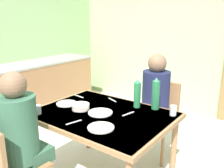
{
  "coord_description": "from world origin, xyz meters",
  "views": [
    {
      "loc": [
        1.66,
        -1.61,
        1.6
      ],
      "look_at": [
        0.34,
        0.18,
        0.98
      ],
      "focal_mm": 39.02,
      "sensor_mm": 36.0,
      "label": 1
    }
  ],
  "objects_px": {
    "chair_far_diner": "(159,114)",
    "person_far_diner": "(155,94)",
    "kitchen_counter": "(34,90)",
    "dining_table": "(102,121)",
    "chair_near_diner": "(7,168)",
    "person_near_diner": "(19,127)",
    "water_bottle_green_far": "(137,94)",
    "serving_bowl_center": "(81,107)",
    "water_bottle_green_near": "(156,94)"
  },
  "relations": [
    {
      "from": "person_far_diner",
      "to": "serving_bowl_center",
      "type": "height_order",
      "value": "person_far_diner"
    },
    {
      "from": "dining_table",
      "to": "chair_near_diner",
      "type": "relative_size",
      "value": 1.44
    },
    {
      "from": "water_bottle_green_far",
      "to": "serving_bowl_center",
      "type": "distance_m",
      "value": 0.56
    },
    {
      "from": "person_near_diner",
      "to": "serving_bowl_center",
      "type": "distance_m",
      "value": 0.64
    },
    {
      "from": "person_near_diner",
      "to": "water_bottle_green_far",
      "type": "bearing_deg",
      "value": 66.79
    },
    {
      "from": "water_bottle_green_far",
      "to": "serving_bowl_center",
      "type": "xyz_separation_m",
      "value": [
        -0.41,
        -0.38,
        -0.11
      ]
    },
    {
      "from": "person_near_diner",
      "to": "person_far_diner",
      "type": "height_order",
      "value": "same"
    },
    {
      "from": "chair_near_diner",
      "to": "serving_bowl_center",
      "type": "bearing_deg",
      "value": 87.64
    },
    {
      "from": "person_far_diner",
      "to": "serving_bowl_center",
      "type": "bearing_deg",
      "value": 59.85
    },
    {
      "from": "person_near_diner",
      "to": "person_far_diner",
      "type": "xyz_separation_m",
      "value": [
        0.46,
        1.37,
        0.0
      ]
    },
    {
      "from": "kitchen_counter",
      "to": "person_near_diner",
      "type": "height_order",
      "value": "person_near_diner"
    },
    {
      "from": "person_near_diner",
      "to": "water_bottle_green_near",
      "type": "xyz_separation_m",
      "value": [
        0.6,
        1.08,
        0.1
      ]
    },
    {
      "from": "dining_table",
      "to": "water_bottle_green_near",
      "type": "xyz_separation_m",
      "value": [
        0.34,
        0.4,
        0.22
      ]
    },
    {
      "from": "chair_far_diner",
      "to": "dining_table",
      "type": "bearing_deg",
      "value": 76.88
    },
    {
      "from": "chair_far_diner",
      "to": "water_bottle_green_far",
      "type": "distance_m",
      "value": 0.61
    },
    {
      "from": "water_bottle_green_near",
      "to": "chair_far_diner",
      "type": "bearing_deg",
      "value": 109.13
    },
    {
      "from": "chair_near_diner",
      "to": "chair_far_diner",
      "type": "xyz_separation_m",
      "value": [
        0.46,
        1.65,
        0.0
      ]
    },
    {
      "from": "dining_table",
      "to": "person_far_diner",
      "type": "height_order",
      "value": "person_far_diner"
    },
    {
      "from": "dining_table",
      "to": "serving_bowl_center",
      "type": "distance_m",
      "value": 0.26
    },
    {
      "from": "water_bottle_green_near",
      "to": "person_near_diner",
      "type": "bearing_deg",
      "value": -119.15
    },
    {
      "from": "person_near_diner",
      "to": "serving_bowl_center",
      "type": "bearing_deg",
      "value": 87.14
    },
    {
      "from": "dining_table",
      "to": "chair_near_diner",
      "type": "distance_m",
      "value": 0.88
    },
    {
      "from": "kitchen_counter",
      "to": "person_far_diner",
      "type": "xyz_separation_m",
      "value": [
        2.12,
        0.05,
        0.33
      ]
    },
    {
      "from": "dining_table",
      "to": "water_bottle_green_far",
      "type": "xyz_separation_m",
      "value": [
        0.17,
        0.33,
        0.21
      ]
    },
    {
      "from": "person_far_diner",
      "to": "water_bottle_green_near",
      "type": "bearing_deg",
      "value": 117.02
    },
    {
      "from": "chair_far_diner",
      "to": "person_near_diner",
      "type": "height_order",
      "value": "person_near_diner"
    },
    {
      "from": "kitchen_counter",
      "to": "dining_table",
      "type": "xyz_separation_m",
      "value": [
        1.93,
        -0.64,
        0.21
      ]
    },
    {
      "from": "dining_table",
      "to": "chair_near_diner",
      "type": "bearing_deg",
      "value": -107.84
    },
    {
      "from": "chair_far_diner",
      "to": "chair_near_diner",
      "type": "bearing_deg",
      "value": 74.49
    },
    {
      "from": "dining_table",
      "to": "chair_near_diner",
      "type": "xyz_separation_m",
      "value": [
        -0.27,
        -0.82,
        -0.16
      ]
    },
    {
      "from": "kitchen_counter",
      "to": "person_near_diner",
      "type": "xyz_separation_m",
      "value": [
        1.66,
        -1.32,
        0.33
      ]
    },
    {
      "from": "person_far_diner",
      "to": "water_bottle_green_near",
      "type": "height_order",
      "value": "person_far_diner"
    },
    {
      "from": "person_near_diner",
      "to": "water_bottle_green_far",
      "type": "xyz_separation_m",
      "value": [
        0.44,
        1.02,
        0.08
      ]
    },
    {
      "from": "kitchen_counter",
      "to": "person_near_diner",
      "type": "bearing_deg",
      "value": -38.57
    },
    {
      "from": "water_bottle_green_far",
      "to": "person_far_diner",
      "type": "bearing_deg",
      "value": 86.82
    },
    {
      "from": "water_bottle_green_near",
      "to": "serving_bowl_center",
      "type": "xyz_separation_m",
      "value": [
        -0.57,
        -0.44,
        -0.12
      ]
    },
    {
      "from": "kitchen_counter",
      "to": "dining_table",
      "type": "distance_m",
      "value": 2.04
    },
    {
      "from": "water_bottle_green_near",
      "to": "water_bottle_green_far",
      "type": "distance_m",
      "value": 0.18
    },
    {
      "from": "person_near_diner",
      "to": "serving_bowl_center",
      "type": "relative_size",
      "value": 4.53
    },
    {
      "from": "chair_near_diner",
      "to": "water_bottle_green_far",
      "type": "relative_size",
      "value": 3.04
    },
    {
      "from": "chair_near_diner",
      "to": "water_bottle_green_far",
      "type": "distance_m",
      "value": 1.29
    },
    {
      "from": "chair_far_diner",
      "to": "person_near_diner",
      "type": "bearing_deg",
      "value": 73.17
    },
    {
      "from": "kitchen_counter",
      "to": "chair_near_diner",
      "type": "xyz_separation_m",
      "value": [
        1.66,
        -1.46,
        0.05
      ]
    },
    {
      "from": "serving_bowl_center",
      "to": "chair_far_diner",
      "type": "bearing_deg",
      "value": 63.91
    },
    {
      "from": "water_bottle_green_far",
      "to": "serving_bowl_center",
      "type": "relative_size",
      "value": 1.68
    },
    {
      "from": "chair_near_diner",
      "to": "chair_far_diner",
      "type": "relative_size",
      "value": 1.0
    },
    {
      "from": "person_near_diner",
      "to": "water_bottle_green_far",
      "type": "height_order",
      "value": "person_near_diner"
    },
    {
      "from": "chair_far_diner",
      "to": "person_far_diner",
      "type": "xyz_separation_m",
      "value": [
        -0.0,
        -0.14,
        0.28
      ]
    },
    {
      "from": "chair_near_diner",
      "to": "dining_table",
      "type": "bearing_deg",
      "value": 72.16
    },
    {
      "from": "chair_far_diner",
      "to": "serving_bowl_center",
      "type": "xyz_separation_m",
      "value": [
        -0.42,
        -0.87,
        0.26
      ]
    }
  ]
}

